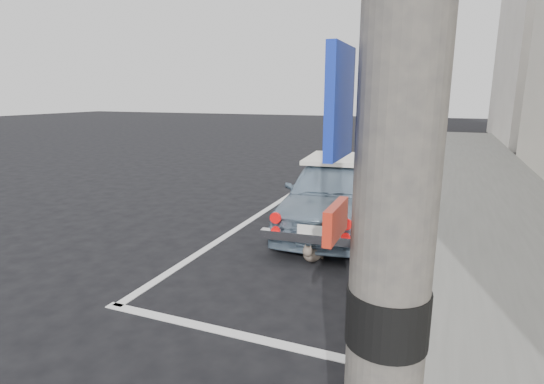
{
  "coord_description": "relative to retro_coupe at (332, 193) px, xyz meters",
  "views": [
    {
      "loc": [
        2.21,
        -3.73,
        2.23
      ],
      "look_at": [
        -0.18,
        2.19,
        0.75
      ],
      "focal_mm": 28.0,
      "sensor_mm": 36.0,
      "label": 1
    }
  ],
  "objects": [
    {
      "name": "pline_rear",
      "position": [
        -0.05,
        -3.59,
        -0.6
      ],
      "size": [
        3.0,
        0.12,
        0.01
      ],
      "primitive_type": "cube",
      "color": "silver",
      "rests_on": "ground"
    },
    {
      "name": "sidewalk",
      "position": [
        2.65,
        -1.09,
        -0.53
      ],
      "size": [
        2.8,
        40.0,
        0.15
      ],
      "primitive_type": "cube",
      "color": "slate",
      "rests_on": "ground"
    },
    {
      "name": "cat",
      "position": [
        0.14,
        -1.58,
        -0.48
      ],
      "size": [
        0.29,
        0.53,
        0.29
      ],
      "rotation": [
        0.0,
        0.0,
        -0.17
      ],
      "color": "#6F6055",
      "rests_on": "ground"
    },
    {
      "name": "ground",
      "position": [
        -0.55,
        -3.09,
        -0.61
      ],
      "size": [
        80.0,
        80.0,
        0.0
      ],
      "primitive_type": "plane",
      "color": "black",
      "rests_on": "ground"
    },
    {
      "name": "pline_side",
      "position": [
        -1.45,
        -0.09,
        -0.6
      ],
      "size": [
        0.12,
        7.0,
        0.01
      ],
      "primitive_type": "cube",
      "color": "silver",
      "rests_on": "ground"
    },
    {
      "name": "retro_coupe",
      "position": [
        0.0,
        0.0,
        0.0
      ],
      "size": [
        1.7,
        3.64,
        1.2
      ],
      "rotation": [
        0.0,
        0.0,
        0.08
      ],
      "color": "#778FA6",
      "rests_on": "ground"
    },
    {
      "name": "pline_front",
      "position": [
        -0.05,
        3.41,
        -0.6
      ],
      "size": [
        3.0,
        0.12,
        0.01
      ],
      "primitive_type": "cube",
      "color": "silver",
      "rests_on": "ground"
    }
  ]
}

